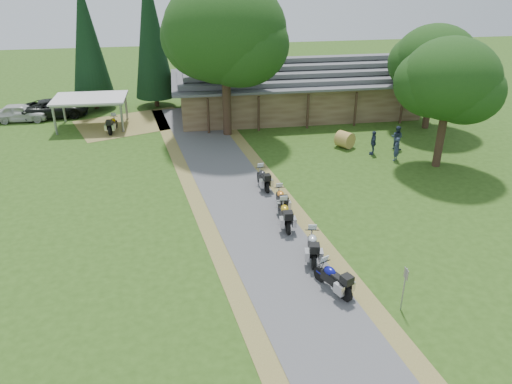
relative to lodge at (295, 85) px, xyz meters
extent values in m
plane|color=#2A4814|center=(-6.00, -24.00, -2.45)|extent=(120.00, 120.00, 0.00)
plane|color=#4F4F52|center=(-6.50, -20.00, -2.45)|extent=(51.95, 51.95, 0.00)
imported|color=silver|center=(-23.42, 1.11, -1.51)|extent=(2.45, 5.65, 1.87)
imported|color=black|center=(-20.82, 1.89, -1.30)|extent=(3.34, 6.30, 2.30)
imported|color=#2D3954|center=(4.32, -12.08, -1.48)|extent=(0.67, 0.67, 1.93)
imported|color=#2D3954|center=(5.23, -10.08, -1.42)|extent=(0.71, 0.71, 2.06)
imported|color=#2D3954|center=(3.17, -10.78, -1.43)|extent=(0.61, 0.70, 2.04)
cylinder|color=olive|center=(1.63, -9.14, -1.86)|extent=(1.59, 1.57, 1.18)
cone|color=black|center=(-12.20, 3.85, 3.79)|extent=(3.59, 3.59, 12.47)
cone|color=black|center=(-17.68, 4.03, 3.16)|extent=(3.65, 3.65, 11.22)
camera|label=1|loc=(-10.23, -42.17, 10.80)|focal=35.00mm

